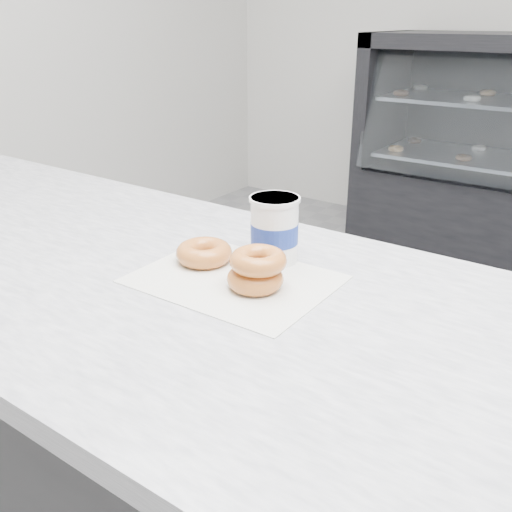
% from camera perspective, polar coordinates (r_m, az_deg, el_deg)
% --- Properties ---
extents(wax_paper, '(0.34, 0.27, 0.00)m').
position_cam_1_polar(wax_paper, '(1.01, -2.20, -2.32)').
color(wax_paper, silver).
rests_on(wax_paper, counter).
extents(donut_single, '(0.13, 0.13, 0.04)m').
position_cam_1_polar(donut_single, '(1.08, -5.22, 0.34)').
color(donut_single, orange).
rests_on(donut_single, wax_paper).
extents(donut_stack, '(0.12, 0.12, 0.07)m').
position_cam_1_polar(donut_stack, '(0.97, 0.07, -1.37)').
color(donut_stack, orange).
rests_on(donut_stack, wax_paper).
extents(coffee_cup, '(0.11, 0.11, 0.13)m').
position_cam_1_polar(coffee_cup, '(1.07, 1.85, 2.71)').
color(coffee_cup, white).
rests_on(coffee_cup, counter).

